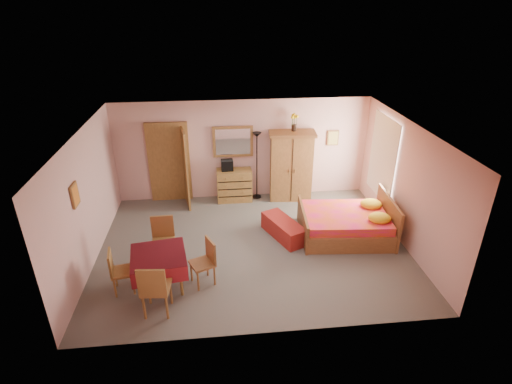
{
  "coord_description": "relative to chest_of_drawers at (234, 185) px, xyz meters",
  "views": [
    {
      "loc": [
        -0.7,
        -7.21,
        4.84
      ],
      "look_at": [
        0.1,
        0.3,
        1.15
      ],
      "focal_mm": 28.0,
      "sensor_mm": 36.0,
      "label": 1
    }
  ],
  "objects": [
    {
      "name": "ceiling",
      "position": [
        0.26,
        -2.24,
        2.18
      ],
      "size": [
        6.5,
        6.5,
        0.0
      ],
      "primitive_type": "plane",
      "rotation": [
        3.14,
        0.0,
        0.0
      ],
      "color": "brown",
      "rests_on": "wall_back"
    },
    {
      "name": "floor",
      "position": [
        0.26,
        -2.24,
        -0.42
      ],
      "size": [
        6.5,
        6.5,
        0.0
      ],
      "primitive_type": "plane",
      "color": "#69645C",
      "rests_on": "ground"
    },
    {
      "name": "floor_lamp",
      "position": [
        0.6,
        0.1,
        0.48
      ],
      "size": [
        0.25,
        0.25,
        1.8
      ],
      "primitive_type": "cube",
      "rotation": [
        0.0,
        0.0,
        -0.07
      ],
      "color": "black",
      "rests_on": "floor"
    },
    {
      "name": "wall_right",
      "position": [
        3.51,
        -2.24,
        0.88
      ],
      "size": [
        0.1,
        5.0,
        2.6
      ],
      "primitive_type": "cube",
      "color": "#D6A09B",
      "rests_on": "floor"
    },
    {
      "name": "chair_east",
      "position": [
        -0.79,
        -3.37,
        0.02
      ],
      "size": [
        0.53,
        0.53,
        0.89
      ],
      "primitive_type": "cube",
      "rotation": [
        0.0,
        0.0,
        1.99
      ],
      "color": "#966133",
      "rests_on": "floor"
    },
    {
      "name": "chair_north",
      "position": [
        -1.56,
        -2.65,
        0.06
      ],
      "size": [
        0.46,
        0.46,
        0.98
      ],
      "primitive_type": "cube",
      "rotation": [
        0.0,
        0.0,
        3.18
      ],
      "color": "olive",
      "rests_on": "floor"
    },
    {
      "name": "picture_left",
      "position": [
        -2.96,
        -2.84,
        1.28
      ],
      "size": [
        0.04,
        0.32,
        0.42
      ],
      "primitive_type": "cube",
      "color": "orange",
      "rests_on": "wall_left"
    },
    {
      "name": "chest_of_drawers",
      "position": [
        0.0,
        0.0,
        0.0
      ],
      "size": [
        0.9,
        0.45,
        0.85
      ],
      "primitive_type": "cube",
      "rotation": [
        0.0,
        0.0,
        0.01
      ],
      "color": "olive",
      "rests_on": "floor"
    },
    {
      "name": "stereo",
      "position": [
        -0.17,
        0.02,
        0.56
      ],
      "size": [
        0.31,
        0.23,
        0.28
      ],
      "primitive_type": "cube",
      "rotation": [
        0.0,
        0.0,
        0.05
      ],
      "color": "black",
      "rests_on": "chest_of_drawers"
    },
    {
      "name": "bench",
      "position": [
        0.98,
        -1.93,
        -0.22
      ],
      "size": [
        0.9,
        1.29,
        0.4
      ],
      "primitive_type": "cube",
      "rotation": [
        0.0,
        0.0,
        0.42
      ],
      "color": "maroon",
      "rests_on": "floor"
    },
    {
      "name": "chair_west",
      "position": [
        -2.21,
        -3.43,
        0.0
      ],
      "size": [
        0.45,
        0.45,
        0.86
      ],
      "primitive_type": "cube",
      "rotation": [
        0.0,
        0.0,
        -1.41
      ],
      "color": "#AA7239",
      "rests_on": "floor"
    },
    {
      "name": "wall_left",
      "position": [
        -2.99,
        -2.24,
        0.88
      ],
      "size": [
        0.1,
        5.0,
        2.6
      ],
      "primitive_type": "cube",
      "color": "#D6A09B",
      "rests_on": "floor"
    },
    {
      "name": "doorway",
      "position": [
        -1.64,
        0.23,
        0.6
      ],
      "size": [
        1.06,
        0.12,
        2.15
      ],
      "primitive_type": "cube",
      "color": "#9E6B35",
      "rests_on": "floor"
    },
    {
      "name": "bed",
      "position": [
        2.35,
        -2.01,
        0.03
      ],
      "size": [
        2.1,
        1.72,
        0.92
      ],
      "primitive_type": "cube",
      "rotation": [
        0.0,
        0.0,
        -0.08
      ],
      "color": "#E51662",
      "rests_on": "floor"
    },
    {
      "name": "wall_front",
      "position": [
        0.26,
        -4.74,
        0.88
      ],
      "size": [
        6.5,
        0.1,
        2.6
      ],
      "primitive_type": "cube",
      "color": "#D6A09B",
      "rests_on": "floor"
    },
    {
      "name": "chair_south",
      "position": [
        -1.54,
        -4.04,
        0.08
      ],
      "size": [
        0.5,
        0.5,
        1.02
      ],
      "primitive_type": "cube",
      "rotation": [
        0.0,
        0.0,
        -0.09
      ],
      "color": "olive",
      "rests_on": "floor"
    },
    {
      "name": "wall_mirror",
      "position": [
        0.0,
        0.21,
        1.13
      ],
      "size": [
        1.02,
        0.06,
        0.81
      ],
      "primitive_type": "cube",
      "rotation": [
        0.0,
        0.0,
        0.0
      ],
      "color": "white",
      "rests_on": "wall_back"
    },
    {
      "name": "window",
      "position": [
        3.47,
        -1.04,
        1.03
      ],
      "size": [
        0.08,
        1.4,
        1.95
      ],
      "primitive_type": "cube",
      "color": "white",
      "rests_on": "wall_right"
    },
    {
      "name": "wardrobe",
      "position": [
        1.48,
        -0.04,
        0.49
      ],
      "size": [
        1.21,
        0.7,
        1.83
      ],
      "primitive_type": "cube",
      "rotation": [
        0.0,
        0.0,
        -0.09
      ],
      "color": "#A06B36",
      "rests_on": "floor"
    },
    {
      "name": "dining_table",
      "position": [
        -1.56,
        -3.38,
        -0.07
      ],
      "size": [
        1.09,
        1.09,
        0.7
      ],
      "primitive_type": "cube",
      "rotation": [
        0.0,
        0.0,
        0.15
      ],
      "color": "maroon",
      "rests_on": "floor"
    },
    {
      "name": "wall_back",
      "position": [
        0.26,
        0.26,
        0.88
      ],
      "size": [
        6.5,
        0.1,
        2.6
      ],
      "primitive_type": "cube",
      "color": "#D6A09B",
      "rests_on": "floor"
    },
    {
      "name": "sunflower_vase",
      "position": [
        1.53,
        0.06,
        1.63
      ],
      "size": [
        0.18,
        0.18,
        0.44
      ],
      "primitive_type": "cube",
      "rotation": [
        0.0,
        0.0,
        0.0
      ],
      "color": "yellow",
      "rests_on": "wardrobe"
    },
    {
      "name": "picture_back",
      "position": [
        2.61,
        0.23,
        1.13
      ],
      "size": [
        0.3,
        0.04,
        0.4
      ],
      "primitive_type": "cube",
      "color": "#D8BF59",
      "rests_on": "wall_back"
    }
  ]
}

